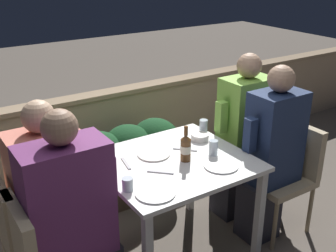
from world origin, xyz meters
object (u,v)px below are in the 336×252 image
person_navy_jumper (270,154)px  person_green_blouse (241,136)px  person_purple_stripe (75,220)px  chair_right_near (287,166)px  chair_left_far (24,226)px  chair_right_far (257,148)px  person_coral_top (54,199)px  beer_bottle (186,148)px

person_navy_jumper → person_green_blouse: person_green_blouse is taller
person_purple_stripe → chair_right_near: (1.68, -0.03, -0.14)m
chair_left_far → chair_right_far: (1.93, 0.03, 0.00)m
chair_left_far → chair_right_far: same height
person_coral_top → person_navy_jumper: bearing=-12.5°
person_coral_top → person_green_blouse: size_ratio=0.96×
chair_right_far → person_green_blouse: bearing=-180.0°
person_coral_top → person_navy_jumper: 1.54m
person_coral_top → person_green_blouse: person_green_blouse is taller
person_navy_jumper → beer_bottle: 0.70m
person_navy_jumper → chair_right_far: (0.24, 0.36, -0.15)m
person_purple_stripe → beer_bottle: 0.85m
chair_left_far → person_navy_jumper: size_ratio=0.64×
person_purple_stripe → chair_right_far: bearing=10.8°
person_green_blouse → chair_right_far: bearing=0.0°
person_purple_stripe → chair_right_far: 1.76m
person_purple_stripe → person_green_blouse: size_ratio=0.98×
beer_bottle → chair_right_near: bearing=-8.5°
person_green_blouse → beer_bottle: 0.77m
person_purple_stripe → person_navy_jumper: person_navy_jumper is taller
chair_left_far → beer_bottle: 1.10m
chair_left_far → person_coral_top: 0.23m
person_navy_jumper → chair_left_far: bearing=168.9°
person_purple_stripe → chair_right_far: (1.72, 0.33, -0.14)m
chair_right_near → chair_right_far: same height
chair_right_near → person_green_blouse: person_green_blouse is taller
person_coral_top → person_navy_jumper: person_navy_jumper is taller
person_coral_top → chair_right_near: 1.73m
chair_right_near → beer_bottle: (-0.86, 0.13, 0.33)m
person_navy_jumper → beer_bottle: bearing=169.0°
chair_right_near → beer_bottle: size_ratio=3.48×
person_coral_top → beer_bottle: person_coral_top is taller
person_green_blouse → person_navy_jumper: bearing=-96.9°
person_purple_stripe → chair_right_near: bearing=-1.0°
chair_right_far → chair_right_near: bearing=-96.9°
person_purple_stripe → beer_bottle: person_purple_stripe is taller
person_navy_jumper → chair_right_far: 0.46m
chair_left_far → person_coral_top: person_coral_top is taller
person_purple_stripe → person_green_blouse: person_green_blouse is taller
person_navy_jumper → beer_bottle: size_ratio=5.47×
chair_left_far → person_coral_top: bearing=0.0°
person_coral_top → person_navy_jumper: size_ratio=0.96×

